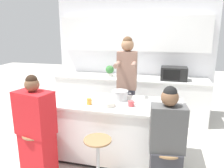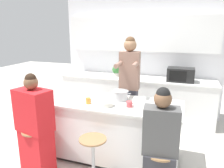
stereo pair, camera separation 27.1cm
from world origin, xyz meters
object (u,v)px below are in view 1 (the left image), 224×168
at_px(juice_carton, 168,105).
at_px(microwave, 174,74).
at_px(kitchen_island, 111,129).
at_px(person_seated_near, 166,150).
at_px(potted_plant, 110,70).
at_px(person_cooking, 127,89).
at_px(person_wrapped_blanket, 36,131).
at_px(fruit_bowl, 108,104).
at_px(banana_bunch, 46,101).
at_px(bar_stool_leftmost, 38,154).
at_px(coffee_cup_far, 89,101).
at_px(coffee_cup_near, 131,104).
at_px(cooking_pot, 120,95).
at_px(bar_stool_center, 98,161).

distance_m(juice_carton, microwave, 1.88).
distance_m(kitchen_island, person_seated_near, 1.08).
bearing_deg(potted_plant, kitchen_island, -74.99).
bearing_deg(person_cooking, person_wrapped_blanket, -130.12).
bearing_deg(fruit_bowl, banana_bunch, -173.75).
distance_m(bar_stool_leftmost, coffee_cup_far, 0.97).
bearing_deg(kitchen_island, person_seated_near, -39.93).
bearing_deg(coffee_cup_near, cooking_pot, 129.72).
distance_m(bar_stool_center, coffee_cup_near, 0.87).
xyz_separation_m(cooking_pot, fruit_bowl, (-0.10, -0.31, -0.04)).
bearing_deg(bar_stool_leftmost, microwave, 52.87).
distance_m(fruit_bowl, coffee_cup_near, 0.31).
bearing_deg(person_wrapped_blanket, bar_stool_center, 16.15).
height_order(person_seated_near, potted_plant, person_seated_near).
relative_size(cooking_pot, coffee_cup_far, 3.15).
bearing_deg(person_seated_near, bar_stool_leftmost, 173.53).
bearing_deg(microwave, bar_stool_leftmost, -127.13).
xyz_separation_m(bar_stool_center, banana_bunch, (-0.88, 0.36, 0.60)).
distance_m(person_seated_near, juice_carton, 0.57).
height_order(bar_stool_center, coffee_cup_far, coffee_cup_far).
bearing_deg(juice_carton, potted_plant, 123.30).
distance_m(person_wrapped_blanket, coffee_cup_near, 1.30).
xyz_separation_m(cooking_pot, microwave, (0.80, 1.50, 0.07)).
xyz_separation_m(person_seated_near, cooking_pot, (-0.70, 0.81, 0.34)).
distance_m(kitchen_island, juice_carton, 1.01).
bearing_deg(person_cooking, coffee_cup_near, -79.42).
bearing_deg(person_seated_near, bar_stool_center, 170.85).
height_order(kitchen_island, person_wrapped_blanket, person_wrapped_blanket).
relative_size(bar_stool_leftmost, bar_stool_center, 1.00).
bearing_deg(person_cooking, kitchen_island, -105.75).
xyz_separation_m(fruit_bowl, microwave, (0.91, 1.81, 0.12)).
bearing_deg(fruit_bowl, microwave, 63.41).
relative_size(kitchen_island, juice_carton, 9.34).
relative_size(coffee_cup_far, banana_bunch, 0.59).
bearing_deg(bar_stool_center, coffee_cup_near, 58.79).
relative_size(person_wrapped_blanket, cooking_pot, 4.29).
bearing_deg(bar_stool_center, person_wrapped_blanket, -177.24).
xyz_separation_m(kitchen_island, potted_plant, (-0.45, 1.68, 0.58)).
xyz_separation_m(kitchen_island, banana_bunch, (-0.88, -0.28, 0.47)).
relative_size(person_seated_near, fruit_bowl, 7.16).
relative_size(coffee_cup_near, potted_plant, 0.48).
height_order(microwave, potted_plant, microwave).
bearing_deg(fruit_bowl, coffee_cup_far, 179.33).
distance_m(kitchen_island, potted_plant, 1.83).
distance_m(bar_stool_leftmost, person_cooking, 1.72).
xyz_separation_m(bar_stool_leftmost, banana_bunch, (-0.06, 0.40, 0.60)).
height_order(person_seated_near, banana_bunch, person_seated_near).
distance_m(bar_stool_center, potted_plant, 2.47).
height_order(kitchen_island, juice_carton, juice_carton).
height_order(bar_stool_leftmost, person_wrapped_blanket, person_wrapped_blanket).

